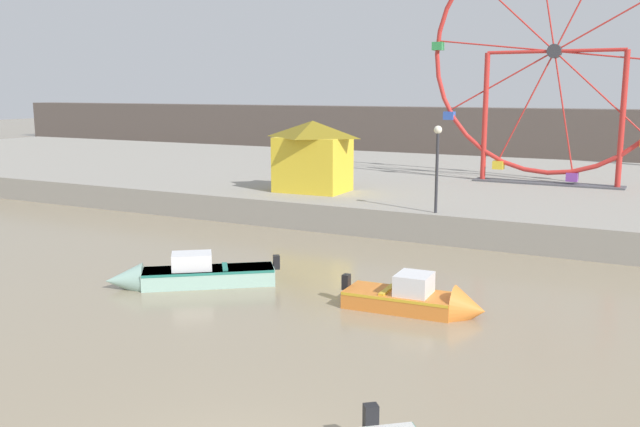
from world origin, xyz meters
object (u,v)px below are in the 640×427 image
at_px(motorboat_seafoam, 185,275).
at_px(motorboat_orange_hull, 423,300).
at_px(promenade_lamp_near, 437,155).
at_px(ferris_wheel_red_frame, 554,55).
at_px(carnival_booth_yellow_awning, 313,155).

bearing_deg(motorboat_seafoam, motorboat_orange_hull, 150.21).
height_order(motorboat_orange_hull, promenade_lamp_near, promenade_lamp_near).
bearing_deg(motorboat_seafoam, ferris_wheel_red_frame, -146.85).
distance_m(carnival_booth_yellow_awning, promenade_lamp_near, 7.76).
bearing_deg(promenade_lamp_near, motorboat_orange_hull, -73.51).
xyz_separation_m(motorboat_orange_hull, motorboat_seafoam, (-7.42, -1.01, 0.02)).
xyz_separation_m(ferris_wheel_red_frame, promenade_lamp_near, (-2.39, -10.89, -4.24)).
height_order(motorboat_orange_hull, motorboat_seafoam, motorboat_orange_hull).
bearing_deg(promenade_lamp_near, motorboat_seafoam, -116.35).
bearing_deg(ferris_wheel_red_frame, motorboat_seafoam, -109.29).
xyz_separation_m(motorboat_orange_hull, promenade_lamp_near, (-2.59, 8.74, 3.16)).
bearing_deg(ferris_wheel_red_frame, promenade_lamp_near, -102.38).
distance_m(motorboat_orange_hull, promenade_lamp_near, 9.65).
distance_m(ferris_wheel_red_frame, carnival_booth_yellow_awning, 13.33).
height_order(ferris_wheel_red_frame, promenade_lamp_near, ferris_wheel_red_frame).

